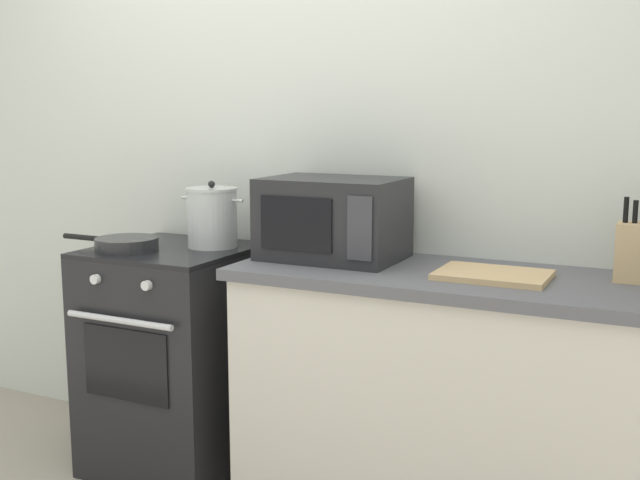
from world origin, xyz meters
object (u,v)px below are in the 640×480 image
object	(u,v)px
frying_pan	(125,244)
microwave	(333,219)
stock_pot	(212,217)
stove	(175,358)
cutting_board	(493,275)
knife_block	(637,252)

from	to	relation	value
frying_pan	microwave	xyz separation A→B (m)	(0.81, 0.20, 0.12)
stock_pot	frying_pan	bearing A→B (deg)	-141.42
stove	cutting_board	size ratio (longest dim) A/B	2.56
cutting_board	stove	bearing A→B (deg)	-179.95
stock_pot	cutting_board	size ratio (longest dim) A/B	0.81
stock_pot	knife_block	xyz separation A→B (m)	(1.59, 0.05, -0.02)
microwave	knife_block	distance (m)	1.05
stock_pot	microwave	world-z (taller)	microwave
stock_pot	knife_block	distance (m)	1.59
stock_pot	microwave	xyz separation A→B (m)	(0.54, -0.01, 0.03)
stove	stock_pot	bearing A→B (deg)	33.56
frying_pan	microwave	world-z (taller)	microwave
stove	knife_block	bearing A→B (deg)	4.67
frying_pan	knife_block	size ratio (longest dim) A/B	1.58
stove	knife_block	xyz separation A→B (m)	(1.73, 0.14, 0.56)
microwave	cutting_board	size ratio (longest dim) A/B	1.39
stock_pot	knife_block	world-z (taller)	knife_block
microwave	cutting_board	bearing A→B (deg)	-7.19
knife_block	frying_pan	bearing A→B (deg)	-171.92
microwave	knife_block	bearing A→B (deg)	3.40
microwave	stock_pot	bearing A→B (deg)	178.65
microwave	stove	bearing A→B (deg)	-173.38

